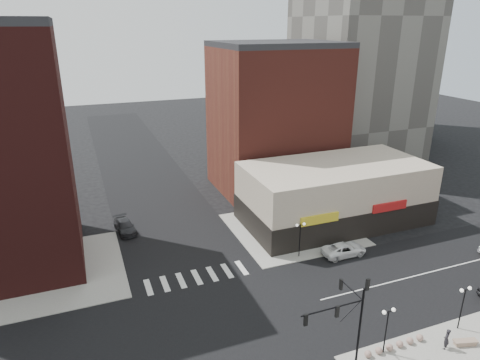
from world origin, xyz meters
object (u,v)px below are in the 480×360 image
street_lamp_se_a (388,320)px  street_lamp_ne (300,231)px  white_suv (344,249)px  pedestrian (446,339)px  street_lamp_se_b (464,298)px  traffic_signal (348,312)px  dark_sedan_north (125,226)px  stone_bench (465,342)px

street_lamp_se_a → street_lamp_ne: size_ratio=1.00×
white_suv → pedestrian: size_ratio=2.82×
street_lamp_se_b → white_suv: size_ratio=0.79×
traffic_signal → street_lamp_se_b: bearing=-0.8°
dark_sedan_north → stone_bench: size_ratio=2.49×
traffic_signal → street_lamp_se_a: 4.12m
street_lamp_se_a → street_lamp_se_b: 8.00m
street_lamp_se_a → pedestrian: (5.01, -1.49, -2.24)m
white_suv → stone_bench: bearing=-176.9°
dark_sedan_north → street_lamp_ne: bearing=-45.7°
street_lamp_se_a → street_lamp_ne: bearing=86.4°
street_lamp_ne → stone_bench: (5.88, -17.78, -2.93)m
street_lamp_se_b → pedestrian: 4.02m
street_lamp_se_b → white_suv: 14.85m
dark_sedan_north → white_suv: bearing=-41.7°
white_suv → street_lamp_se_b: bearing=-172.1°
traffic_signal → street_lamp_se_a: (3.76, -0.17, -1.67)m
white_suv → dark_sedan_north: size_ratio=1.03×
street_lamp_se_b → pedestrian: bearing=-153.5°
white_suv → stone_bench: white_suv is taller
street_lamp_se_b → white_suv: bearing=97.7°
street_lamp_ne → street_lamp_se_a: bearing=-93.6°
street_lamp_se_a → stone_bench: 7.69m
dark_sedan_north → street_lamp_se_b: bearing=-58.1°
pedestrian → stone_bench: 2.01m
street_lamp_se_a → pedestrian: 5.69m
traffic_signal → pedestrian: traffic_signal is taller
pedestrian → street_lamp_ne: bearing=-109.5°
street_lamp_se_b → stone_bench: 3.60m
white_suv → traffic_signal: bearing=145.8°
white_suv → stone_bench: (0.84, -16.28, -0.36)m
white_suv → street_lamp_se_a: bearing=157.6°
traffic_signal → stone_bench: 11.76m
street_lamp_se_a → dark_sedan_north: size_ratio=0.81×
stone_bench → traffic_signal: bearing=-174.9°
street_lamp_se_b → street_lamp_ne: size_ratio=1.00×
pedestrian → white_suv: bearing=-126.1°
street_lamp_se_b → street_lamp_ne: same height
stone_bench → street_lamp_se_b: bearing=73.4°
street_lamp_ne → stone_bench: bearing=-71.7°
street_lamp_se_a → white_suv: street_lamp_se_a is taller
white_suv → stone_bench: 16.31m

